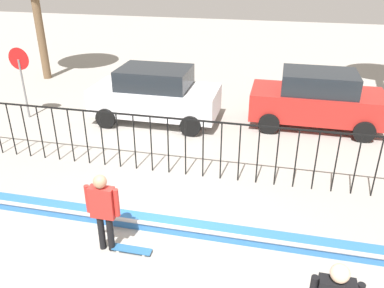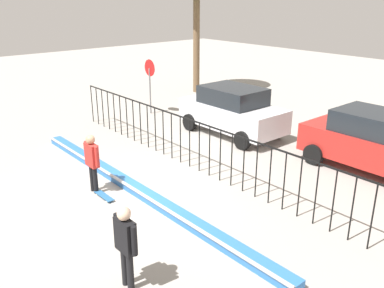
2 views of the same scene
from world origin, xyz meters
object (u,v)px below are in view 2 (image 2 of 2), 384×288
(parked_car_red, at_px, (374,141))
(stop_sign, at_px, (150,79))
(skateboard, at_px, (104,196))
(parked_car_white, at_px, (232,110))
(camera_operator, at_px, (126,240))
(skateboarder, at_px, (92,158))

(parked_car_red, height_order, stop_sign, stop_sign)
(skateboard, xyz_separation_m, parked_car_white, (-1.58, 6.61, 0.91))
(camera_operator, bearing_deg, skateboard, 4.76)
(stop_sign, bearing_deg, skateboard, -43.81)
(camera_operator, xyz_separation_m, parked_car_white, (-5.14, 8.07, -0.06))
(skateboarder, bearing_deg, stop_sign, 133.64)
(skateboarder, height_order, parked_car_white, parked_car_white)
(skateboarder, distance_m, parked_car_white, 6.70)
(parked_car_white, xyz_separation_m, parked_car_red, (5.37, 0.77, 0.00))
(camera_operator, relative_size, stop_sign, 0.69)
(camera_operator, bearing_deg, parked_car_white, -30.42)
(camera_operator, height_order, stop_sign, stop_sign)
(skateboard, xyz_separation_m, stop_sign, (-6.16, 5.91, 1.56))
(parked_car_red, bearing_deg, camera_operator, -92.99)
(skateboard, height_order, parked_car_red, parked_car_red)
(skateboard, distance_m, stop_sign, 8.67)
(skateboarder, distance_m, camera_operator, 4.32)
(skateboarder, bearing_deg, parked_car_red, 59.77)
(skateboarder, height_order, skateboard, skateboarder)
(parked_car_white, bearing_deg, camera_operator, -56.53)
(parked_car_red, xyz_separation_m, stop_sign, (-9.95, -1.47, 0.64))
(skateboard, height_order, parked_car_white, parked_car_white)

